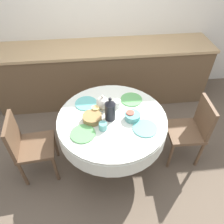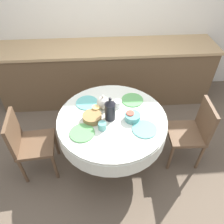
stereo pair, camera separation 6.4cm
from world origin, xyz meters
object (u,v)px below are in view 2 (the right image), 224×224
object	(u,v)px
chair_right	(28,142)
teapot	(103,102)
chair_left	(193,130)
coffee_carafe	(110,110)

from	to	relation	value
chair_right	teapot	bearing A→B (deg)	100.91
chair_left	chair_right	distance (m)	1.86
teapot	coffee_carafe	bearing A→B (deg)	-69.04
coffee_carafe	teapot	world-z (taller)	coffee_carafe
teapot	chair_left	bearing A→B (deg)	-10.94
chair_left	coffee_carafe	xyz separation A→B (m)	(-0.95, 0.03, 0.36)
chair_left	coffee_carafe	bearing A→B (deg)	90.73
chair_right	coffee_carafe	bearing A→B (deg)	89.40
chair_left	teapot	world-z (taller)	teapot
chair_left	chair_right	world-z (taller)	same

